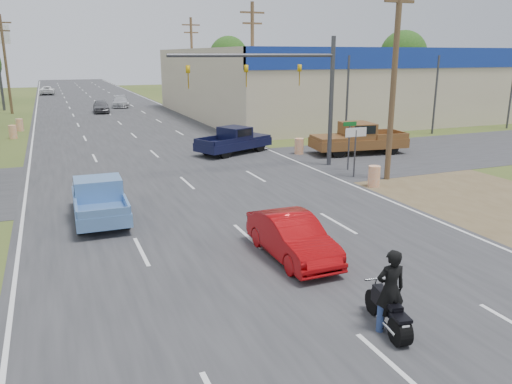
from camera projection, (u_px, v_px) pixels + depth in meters
name	position (u px, v px, depth m)	size (l,w,h in m)	color
ground	(393.00, 367.00, 9.97)	(200.00, 200.00, 0.00)	#34461C
main_road	(120.00, 123.00, 45.62)	(15.00, 180.00, 0.02)	#2D2D30
cross_road	(177.00, 174.00, 26.01)	(120.00, 10.00, 0.02)	#2D2D30
dirt_verge	(454.00, 190.00, 22.92)	(8.00, 18.00, 0.01)	brown
big_box_store	(407.00, 80.00, 56.44)	(50.00, 28.10, 6.60)	#B7A88C
utility_pole_1	(394.00, 70.00, 23.63)	(2.00, 0.28, 10.00)	#4C3823
utility_pole_2	(252.00, 64.00, 39.68)	(2.00, 0.28, 10.00)	#4C3823
utility_pole_3	(192.00, 61.00, 55.72)	(2.00, 0.28, 10.00)	#4C3823
utility_pole_6	(6.00, 62.00, 51.41)	(2.00, 0.28, 10.00)	#4C3823
tree_3	(403.00, 54.00, 90.93)	(8.40, 8.40, 10.40)	#422D19
tree_5	(229.00, 56.00, 104.11)	(7.98, 7.98, 9.88)	#422D19
barrel_0	(374.00, 176.00, 23.47)	(0.56, 0.56, 1.00)	orange
barrel_1	(299.00, 146.00, 31.19)	(0.56, 0.56, 1.00)	orange
barrel_2	(13.00, 132.00, 37.02)	(0.56, 0.56, 1.00)	orange
barrel_3	(20.00, 125.00, 40.69)	(0.56, 0.56, 1.00)	orange
lane_sign	(356.00, 140.00, 24.96)	(1.20, 0.08, 2.52)	#3F3F44
street_name_sign	(349.00, 141.00, 26.59)	(0.80, 0.08, 2.61)	#3F3F44
signal_mast	(288.00, 79.00, 25.99)	(9.12, 0.40, 7.00)	#3F3F44
red_convertible	(292.00, 237.00, 15.14)	(1.42, 4.07, 1.34)	#980709
motorcycle	(389.00, 314.00, 11.11)	(0.70, 1.97, 1.00)	black
rider	(390.00, 293.00, 11.02)	(0.68, 0.45, 1.86)	black
blue_pickup	(99.00, 198.00, 18.83)	(1.95, 4.82, 1.58)	black
navy_pickup	(235.00, 140.00, 31.46)	(5.38, 3.79, 1.67)	black
brown_pickup	(357.00, 138.00, 31.24)	(6.13, 3.01, 1.95)	black
distant_car_grey	(101.00, 106.00, 53.52)	(1.61, 4.01, 1.37)	#5B5A5F
distant_car_silver	(121.00, 102.00, 59.36)	(1.86, 4.58, 1.33)	silver
distant_car_white	(47.00, 91.00, 78.01)	(2.13, 4.62, 1.28)	white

